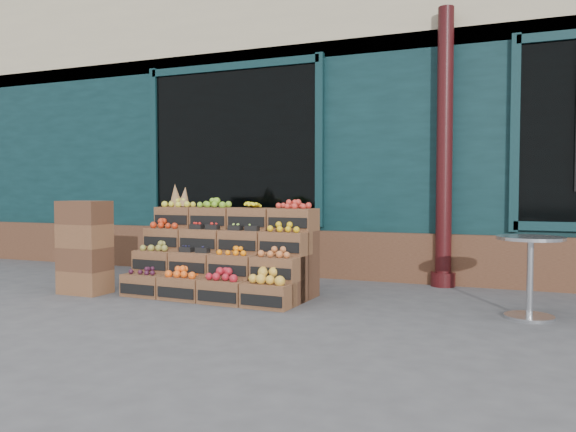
% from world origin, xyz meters
% --- Properties ---
extents(ground, '(60.00, 60.00, 0.00)m').
position_xyz_m(ground, '(0.00, 0.00, 0.00)').
color(ground, '#474749').
rests_on(ground, ground).
extents(shop_facade, '(12.00, 6.24, 4.80)m').
position_xyz_m(shop_facade, '(0.00, 5.11, 2.40)').
color(shop_facade, '#0C272B').
rests_on(shop_facade, ground).
extents(crate_display, '(1.94, 1.01, 1.19)m').
position_xyz_m(crate_display, '(-0.91, 0.63, 0.37)').
color(crate_display, brown).
rests_on(crate_display, ground).
extents(spare_crates, '(0.50, 0.35, 1.00)m').
position_xyz_m(spare_crates, '(-2.34, 0.14, 0.50)').
color(spare_crates, brown).
rests_on(spare_crates, ground).
extents(bistro_table, '(0.57, 0.57, 0.71)m').
position_xyz_m(bistro_table, '(2.09, 0.62, 0.45)').
color(bistro_table, '#B3B4BA').
rests_on(bistro_table, ground).
extents(shopkeeper, '(0.74, 0.52, 1.93)m').
position_xyz_m(shopkeeper, '(-2.00, 2.67, 0.96)').
color(shopkeeper, '#1A5E28').
rests_on(shopkeeper, ground).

